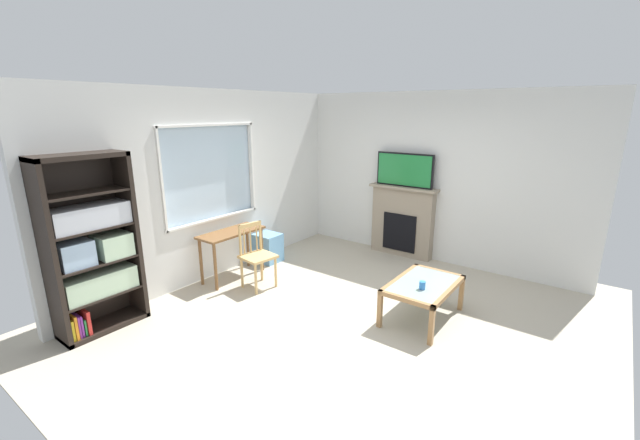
{
  "coord_description": "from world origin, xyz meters",
  "views": [
    {
      "loc": [
        -3.67,
        -2.37,
        2.39
      ],
      "look_at": [
        0.12,
        0.46,
        1.09
      ],
      "focal_mm": 22.44,
      "sensor_mm": 36.0,
      "label": 1
    }
  ],
  "objects": [
    {
      "name": "tv",
      "position": [
        2.32,
        0.39,
        1.46
      ],
      "size": [
        0.06,
        0.97,
        0.54
      ],
      "color": "black",
      "rests_on": "fireplace"
    },
    {
      "name": "coffee_table",
      "position": [
        0.49,
        -0.77,
        0.39
      ],
      "size": [
        1.01,
        0.66,
        0.45
      ],
      "color": "#8C9E99",
      "rests_on": "ground"
    },
    {
      "name": "desk_under_window",
      "position": [
        -0.03,
        1.94,
        0.59
      ],
      "size": [
        0.99,
        0.41,
        0.71
      ],
      "color": "brown",
      "rests_on": "ground"
    },
    {
      "name": "wall_right",
      "position": [
        2.49,
        0.0,
        1.34
      ],
      "size": [
        0.12,
        4.79,
        2.68
      ],
      "primitive_type": "cube",
      "color": "silver",
      "rests_on": "ground"
    },
    {
      "name": "bookshelf",
      "position": [
        -1.88,
        2.05,
        0.93
      ],
      "size": [
        0.9,
        0.38,
        1.97
      ],
      "color": "black",
      "rests_on": "ground"
    },
    {
      "name": "fireplace",
      "position": [
        2.33,
        0.39,
        0.59
      ],
      "size": [
        0.26,
        1.15,
        1.18
      ],
      "color": "gray",
      "rests_on": "ground"
    },
    {
      "name": "wall_back_with_window",
      "position": [
        0.01,
        2.29,
        1.31
      ],
      "size": [
        4.86,
        0.15,
        2.68
      ],
      "color": "silver",
      "rests_on": "ground"
    },
    {
      "name": "ground",
      "position": [
        0.0,
        0.0,
        -0.01
      ],
      "size": [
        5.86,
        5.59,
        0.02
      ],
      "primitive_type": "cube",
      "color": "#B2A893"
    },
    {
      "name": "wooden_chair",
      "position": [
        -0.05,
        1.43,
        0.46
      ],
      "size": [
        0.47,
        0.45,
        0.9
      ],
      "color": "tan",
      "rests_on": "ground"
    },
    {
      "name": "plastic_drawer_unit",
      "position": [
        0.75,
        1.99,
        0.23
      ],
      "size": [
        0.35,
        0.4,
        0.46
      ],
      "primitive_type": "cube",
      "color": "#72ADDB",
      "rests_on": "ground"
    },
    {
      "name": "sippy_cup",
      "position": [
        0.32,
        -0.82,
        0.5
      ],
      "size": [
        0.07,
        0.07,
        0.09
      ],
      "primitive_type": "cylinder",
      "color": "#337FD6",
      "rests_on": "coffee_table"
    }
  ]
}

